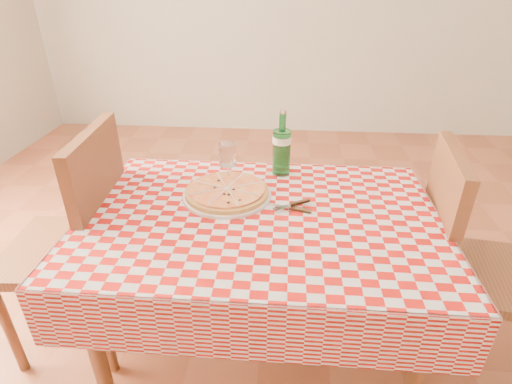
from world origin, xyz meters
TOP-DOWN VIEW (x-y plane):
  - dining_table at (0.00, 0.00)m, footprint 1.20×0.80m
  - tablecloth at (0.00, 0.00)m, footprint 1.30×0.90m
  - chair_near at (0.79, 0.09)m, footprint 0.50×0.50m
  - chair_far at (-0.75, 0.07)m, footprint 0.50×0.50m
  - pizza_plate at (-0.14, 0.13)m, footprint 0.45×0.45m
  - water_bottle at (0.07, 0.35)m, footprint 0.10×0.10m
  - wine_glass at (-0.15, 0.23)m, footprint 0.07×0.07m
  - cutlery at (0.11, 0.05)m, footprint 0.24×0.21m

SIDE VIEW (x-z plane):
  - chair_near at x=0.79m, z-range 0.07..1.05m
  - chair_far at x=-0.75m, z-range 0.07..1.10m
  - dining_table at x=0.00m, z-range 0.28..1.03m
  - tablecloth at x=0.00m, z-range 0.75..0.76m
  - cutlery at x=0.11m, z-range 0.76..0.78m
  - pizza_plate at x=-0.14m, z-range 0.76..0.80m
  - wine_glass at x=-0.15m, z-range 0.76..0.94m
  - water_bottle at x=0.07m, z-range 0.76..1.04m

